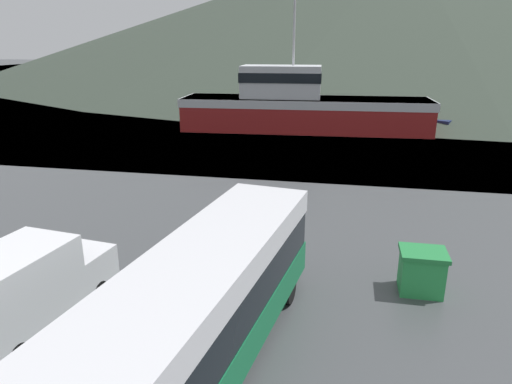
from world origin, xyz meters
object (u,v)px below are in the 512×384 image
Objects in this scene: delivery_van at (24,289)px; small_boat at (448,122)px; storage_bin at (422,271)px; fishing_boat at (300,106)px; tour_bus at (204,306)px.

delivery_van is 0.90× the size of small_boat.
delivery_van reaches higher than storage_bin.
fishing_boat is 14.40m from small_boat.
storage_bin reaches higher than small_boat.
delivery_van is at bearing -10.38° from fishing_boat.
tour_bus is 39.15m from small_boat.
small_boat is (6.88, 32.03, -0.19)m from storage_bin.
delivery_van is 11.98m from storage_bin.
fishing_boat is at bearing -137.04° from small_boat.
small_boat is at bearing 79.52° from tour_bus.
tour_bus reaches higher than small_boat.
tour_bus is 7.70m from storage_bin.
storage_bin is (5.75, 5.01, -1.08)m from tour_bus.
storage_bin is 32.76m from small_boat.
delivery_van is at bearing -88.92° from small_boat.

